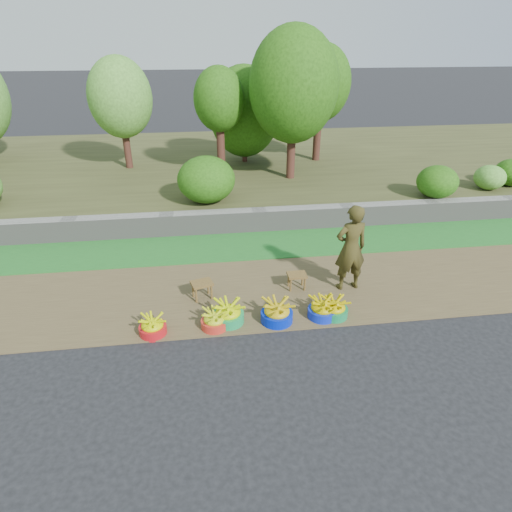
{
  "coord_description": "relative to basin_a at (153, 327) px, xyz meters",
  "views": [
    {
      "loc": [
        -1.34,
        -5.54,
        4.34
      ],
      "look_at": [
        -0.44,
        1.3,
        0.75
      ],
      "focal_mm": 30.0,
      "sensor_mm": 36.0,
      "label": 1
    }
  ],
  "objects": [
    {
      "name": "basin_c",
      "position": [
        1.23,
        0.15,
        0.03
      ],
      "size": [
        0.53,
        0.53,
        0.4
      ],
      "color": "#178848",
      "rests_on": "ground"
    },
    {
      "name": "basin_b",
      "position": [
        1.0,
        0.03,
        0.0
      ],
      "size": [
        0.45,
        0.45,
        0.33
      ],
      "color": "red",
      "rests_on": "ground"
    },
    {
      "name": "basin_d",
      "position": [
        2.05,
        0.07,
        0.03
      ],
      "size": [
        0.54,
        0.54,
        0.4
      ],
      "color": "#031DB7",
      "rests_on": "ground"
    },
    {
      "name": "basin_a",
      "position": [
        0.0,
        0.0,
        0.0
      ],
      "size": [
        0.44,
        0.44,
        0.33
      ],
      "color": "red",
      "rests_on": "ground"
    },
    {
      "name": "grass_verge",
      "position": [
        2.27,
        3.03,
        -0.13
      ],
      "size": [
        80.0,
        1.5,
        0.04
      ],
      "primitive_type": "cube",
      "color": "#206A23",
      "rests_on": "ground"
    },
    {
      "name": "stool_left",
      "position": [
        0.82,
        0.95,
        0.14
      ],
      "size": [
        0.44,
        0.38,
        0.33
      ],
      "rotation": [
        0.0,
        0.0,
        0.28
      ],
      "color": "brown",
      "rests_on": "dirt_shoulder"
    },
    {
      "name": "earth_bank",
      "position": [
        2.27,
        8.78,
        0.1
      ],
      "size": [
        80.0,
        10.0,
        0.5
      ],
      "primitive_type": "cube",
      "color": "#414321",
      "rests_on": "ground"
    },
    {
      "name": "ground_plane",
      "position": [
        2.27,
        -0.22,
        -0.15
      ],
      "size": [
        120.0,
        120.0,
        0.0
      ],
      "primitive_type": "plane",
      "color": "black",
      "rests_on": "ground"
    },
    {
      "name": "vendor_woman",
      "position": [
        3.56,
        0.97,
        0.71
      ],
      "size": [
        0.65,
        0.47,
        1.67
      ],
      "primitive_type": "imported",
      "rotation": [
        0.0,
        0.0,
        3.26
      ],
      "color": "black",
      "rests_on": "dirt_shoulder"
    },
    {
      "name": "retaining_wall",
      "position": [
        2.27,
        3.88,
        0.13
      ],
      "size": [
        80.0,
        0.35,
        0.55
      ],
      "primitive_type": "cube",
      "color": "gray",
      "rests_on": "ground"
    },
    {
      "name": "vegetation",
      "position": [
        -0.4,
        7.44,
        2.37
      ],
      "size": [
        32.97,
        7.45,
        4.23
      ],
      "color": "#3D2018",
      "rests_on": "earth_bank"
    },
    {
      "name": "stool_right",
      "position": [
        2.6,
        1.05,
        0.12
      ],
      "size": [
        0.35,
        0.27,
        0.31
      ],
      "rotation": [
        0.0,
        0.0,
        0.0
      ],
      "color": "brown",
      "rests_on": "dirt_shoulder"
    },
    {
      "name": "basin_e",
      "position": [
        2.84,
        0.1,
        0.02
      ],
      "size": [
        0.49,
        0.49,
        0.37
      ],
      "color": "#0E27BE",
      "rests_on": "ground"
    },
    {
      "name": "dirt_shoulder",
      "position": [
        2.27,
        1.03,
        -0.14
      ],
      "size": [
        80.0,
        2.5,
        0.02
      ],
      "primitive_type": "cube",
      "color": "brown",
      "rests_on": "ground"
    },
    {
      "name": "basin_f",
      "position": [
        3.04,
        0.09,
        0.01
      ],
      "size": [
        0.48,
        0.48,
        0.36
      ],
      "color": "#127943",
      "rests_on": "ground"
    }
  ]
}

